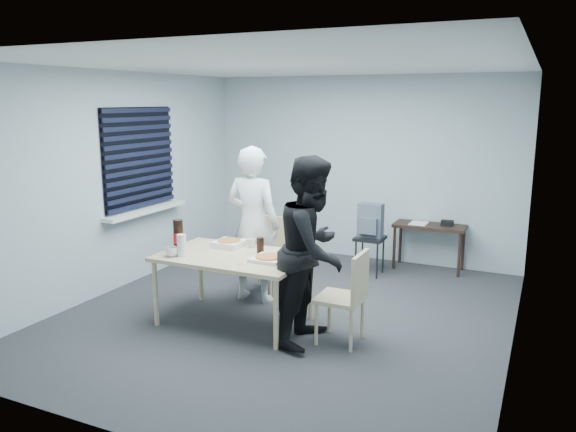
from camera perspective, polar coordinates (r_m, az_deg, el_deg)
The scene contains 19 objects.
room at distance 7.27m, azimuth -14.64°, elevation 4.87°, with size 5.00×5.00×5.00m.
dining_table at distance 5.74m, azimuth -5.56°, elevation -4.52°, with size 1.48×0.94×0.72m.
chair_far at distance 6.75m, azimuth -2.09°, elevation -3.29°, with size 0.42×0.42×0.89m.
chair_right at distance 5.29m, azimuth 6.22°, elevation -7.62°, with size 0.42×0.42×0.89m.
person_white at distance 6.31m, azimuth -3.58°, elevation -0.88°, with size 0.65×0.42×1.77m, color silver.
person_black at distance 5.23m, azimuth 2.54°, elevation -3.52°, with size 0.86×0.47×1.77m, color black.
side_table at distance 7.76m, azimuth 14.17°, elevation -1.42°, with size 0.94×0.42×0.62m.
stool at distance 7.43m, azimuth 8.32°, elevation -2.92°, with size 0.37×0.37×0.51m.
backpack at distance 7.34m, azimuth 8.36°, elevation -0.49°, with size 0.31×0.23×0.44m.
pizza_box_a at distance 6.04m, azimuth -6.01°, elevation -2.77°, with size 0.29×0.29×0.07m.
pizza_box_b at distance 5.50m, azimuth -1.98°, elevation -4.32°, with size 0.31×0.31×0.04m.
mug_a at distance 5.75m, azimuth -11.74°, elevation -3.57°, with size 0.12×0.12×0.10m, color silver.
mug_b at distance 5.99m, azimuth -3.73°, elevation -2.74°, with size 0.10×0.10×0.09m, color silver.
cola_glass at distance 5.74m, azimuth -2.83°, elevation -3.00°, with size 0.08×0.08×0.17m, color black.
soda_bottle at distance 5.89m, azimuth -11.08°, elevation -2.03°, with size 0.11×0.11×0.33m.
plastic_cups at distance 5.72m, azimuth -10.75°, elevation -2.94°, with size 0.09×0.09×0.22m, color silver.
rubber_band at distance 5.39m, azimuth -4.92°, elevation -4.88°, with size 0.06×0.06×0.00m, color red.
papers at distance 7.78m, azimuth 13.14°, elevation -0.72°, with size 0.22×0.30×0.01m, color white.
black_box at distance 7.74m, azimuth 15.87°, elevation -0.68°, with size 0.16×0.11×0.07m, color black.
Camera 1 is at (2.42, -5.16, 2.26)m, focal length 35.00 mm.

